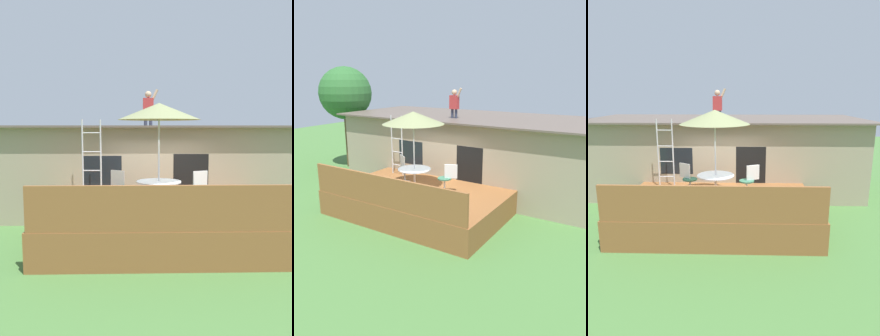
% 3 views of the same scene
% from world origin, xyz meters
% --- Properties ---
extents(ground_plane, '(40.00, 40.00, 0.00)m').
position_xyz_m(ground_plane, '(0.00, 0.00, 0.00)').
color(ground_plane, '#477538').
extents(house, '(10.50, 4.50, 2.85)m').
position_xyz_m(house, '(0.00, 3.60, 1.43)').
color(house, gray).
rests_on(house, ground).
extents(deck, '(5.46, 3.63, 0.80)m').
position_xyz_m(deck, '(0.00, 0.00, 0.40)').
color(deck, brown).
rests_on(deck, ground).
extents(deck_railing, '(5.36, 0.08, 0.90)m').
position_xyz_m(deck_railing, '(0.00, -1.76, 1.25)').
color(deck_railing, brown).
rests_on(deck_railing, deck).
extents(patio_table, '(1.04, 1.04, 0.74)m').
position_xyz_m(patio_table, '(-0.06, -0.19, 1.39)').
color(patio_table, silver).
rests_on(patio_table, deck).
extents(patio_umbrella, '(1.90, 1.90, 2.54)m').
position_xyz_m(patio_umbrella, '(-0.06, -0.19, 3.15)').
color(patio_umbrella, silver).
rests_on(patio_umbrella, deck).
extents(step_ladder, '(0.52, 0.04, 2.20)m').
position_xyz_m(step_ladder, '(-1.77, 1.06, 1.90)').
color(step_ladder, silver).
rests_on(step_ladder, deck).
extents(person_figure, '(0.47, 0.20, 1.11)m').
position_xyz_m(person_figure, '(-0.21, 2.58, 3.46)').
color(person_figure, '#33384C').
rests_on(person_figure, house).
extents(patio_chair_left, '(0.56, 0.46, 0.92)m').
position_xyz_m(patio_chair_left, '(-0.95, 0.39, 1.26)').
color(patio_chair_left, silver).
rests_on(patio_chair_left, deck).
extents(patio_chair_right, '(0.59, 0.44, 0.92)m').
position_xyz_m(patio_chair_right, '(0.88, 0.24, 1.26)').
color(patio_chair_right, silver).
rests_on(patio_chair_right, deck).
extents(backyard_tree, '(2.48, 2.48, 4.83)m').
position_xyz_m(backyard_tree, '(-6.52, 3.08, 3.56)').
color(backyard_tree, brown).
rests_on(backyard_tree, ground).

